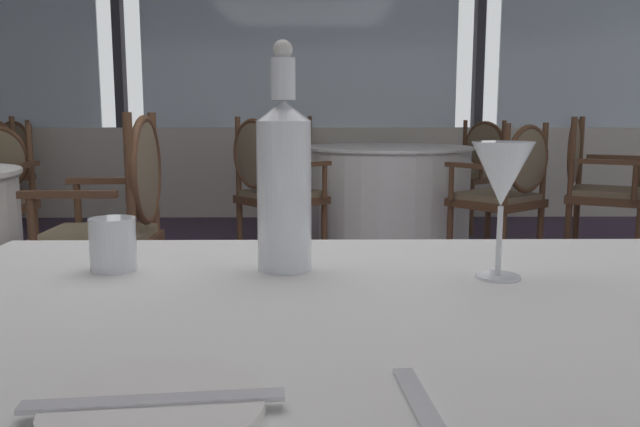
# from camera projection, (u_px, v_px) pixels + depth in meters

# --- Properties ---
(ground_plane) EXTENTS (14.36, 14.36, 0.00)m
(ground_plane) POSITION_uv_depth(u_px,v_px,m) (279.00, 416.00, 2.07)
(ground_plane) COLOR #47384C
(window_wall_far) EXTENTS (10.62, 0.14, 2.70)m
(window_wall_far) POSITION_uv_depth(u_px,v_px,m) (300.00, 103.00, 6.01)
(window_wall_far) COLOR silver
(window_wall_far) RESTS_ON ground_plane
(side_plate) EXTENTS (0.17, 0.17, 0.01)m
(side_plate) POSITION_uv_depth(u_px,v_px,m) (155.00, 407.00, 0.50)
(side_plate) COLOR white
(side_plate) RESTS_ON foreground_table
(butter_knife) EXTENTS (0.20, 0.04, 0.00)m
(butter_knife) POSITION_uv_depth(u_px,v_px,m) (155.00, 401.00, 0.50)
(butter_knife) COLOR silver
(butter_knife) RESTS_ON foreground_table
(dinner_fork) EXTENTS (0.03, 0.20, 0.00)m
(dinner_fork) POSITION_uv_depth(u_px,v_px,m) (430.00, 422.00, 0.48)
(dinner_fork) COLOR silver
(dinner_fork) RESTS_ON foreground_table
(water_bottle) EXTENTS (0.08, 0.08, 0.34)m
(water_bottle) POSITION_uv_depth(u_px,v_px,m) (284.00, 180.00, 0.95)
(water_bottle) COLOR white
(water_bottle) RESTS_ON foreground_table
(wine_glass) EXTENTS (0.09, 0.09, 0.19)m
(wine_glass) POSITION_uv_depth(u_px,v_px,m) (502.00, 177.00, 0.90)
(wine_glass) COLOR white
(wine_glass) RESTS_ON foreground_table
(water_tumbler) EXTENTS (0.07, 0.07, 0.08)m
(water_tumbler) POSITION_uv_depth(u_px,v_px,m) (113.00, 244.00, 0.96)
(water_tumbler) COLOR white
(water_tumbler) RESTS_ON foreground_table
(background_table_0) EXTENTS (1.27, 1.27, 0.74)m
(background_table_0) POSITION_uv_depth(u_px,v_px,m) (386.00, 195.00, 4.81)
(background_table_0) COLOR white
(background_table_0) RESTS_ON ground_plane
(dining_chair_0_0) EXTENTS (0.65, 0.66, 0.96)m
(dining_chair_0_0) POSITION_uv_depth(u_px,v_px,m) (270.00, 180.00, 4.12)
(dining_chair_0_0) COLOR brown
(dining_chair_0_0) RESTS_ON ground_plane
(dining_chair_0_1) EXTENTS (0.66, 0.65, 0.92)m
(dining_chair_0_1) POSITION_uv_depth(u_px,v_px,m) (508.00, 185.00, 3.98)
(dining_chair_0_1) COLOR brown
(dining_chair_0_1) RESTS_ON ground_plane
(dining_chair_0_2) EXTENTS (0.65, 0.66, 0.92)m
(dining_chair_0_2) POSITION_uv_depth(u_px,v_px,m) (474.00, 165.00, 5.45)
(dining_chair_0_2) COLOR brown
(dining_chair_0_2) RESTS_ON ground_plane
(dining_chair_0_3) EXTENTS (0.66, 0.65, 0.96)m
(dining_chair_0_3) POSITION_uv_depth(u_px,v_px,m) (300.00, 161.00, 5.59)
(dining_chair_0_3) COLOR brown
(dining_chair_0_3) RESTS_ON ground_plane
(dining_chair_1_1) EXTENTS (0.48, 0.54, 0.98)m
(dining_chair_1_1) POSITION_uv_depth(u_px,v_px,m) (118.00, 213.00, 2.66)
(dining_chair_1_1) COLOR brown
(dining_chair_1_1) RESTS_ON ground_plane
(dining_chair_2_0) EXTENTS (0.63, 0.65, 0.96)m
(dining_chair_2_0) POSITION_uv_depth(u_px,v_px,m) (594.00, 179.00, 4.09)
(dining_chair_2_0) COLOR brown
(dining_chair_2_0) RESTS_ON ground_plane
(dining_chair_3_0) EXTENTS (0.64, 0.61, 0.92)m
(dining_chair_3_0) POSITION_uv_depth(u_px,v_px,m) (3.00, 164.00, 5.68)
(dining_chair_3_0) COLOR brown
(dining_chair_3_0) RESTS_ON ground_plane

